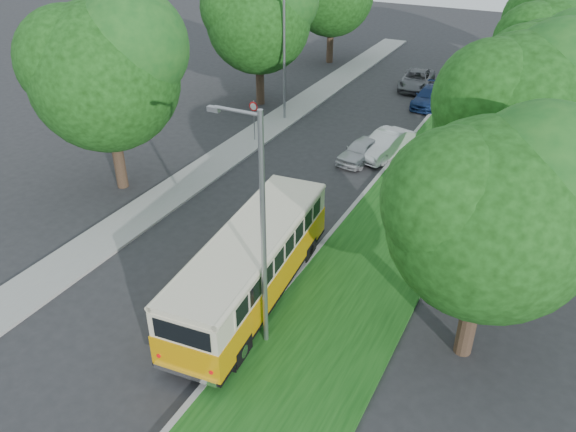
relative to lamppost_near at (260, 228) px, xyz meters
The scene contains 13 objects.
ground 6.56m from the lamppost_near, 149.28° to the left, with size 120.00×120.00×0.00m, color #262629.
curb 8.66m from the lamppost_near, 94.62° to the left, with size 0.20×70.00×0.15m, color gray.
grass_verge 8.82m from the lamppost_near, 76.91° to the left, with size 4.50×70.00×0.13m, color #134312.
sidewalk 12.49m from the lamppost_near, 140.22° to the left, with size 2.20×70.00×0.12m, color gray.
treeline 20.58m from the lamppost_near, 92.96° to the left, with size 24.27×41.91×9.46m.
lamppost_near is the anchor object (origin of this frame).
lamppost_far 20.53m from the lamppost_near, 115.71° to the left, with size 1.71×0.16×7.50m.
warning_sign 17.10m from the lamppost_near, 121.02° to the left, with size 0.56×0.10×2.50m.
vintage_bus 3.77m from the lamppost_near, 128.93° to the left, with size 2.40×9.34×2.77m, color orange, non-canonical shape.
car_silver 15.45m from the lamppost_near, 98.30° to the left, with size 1.45×3.60×1.23m, color silver.
car_white 16.45m from the lamppost_near, 94.32° to the left, with size 1.47×4.20×1.39m, color silver.
car_blue 25.69m from the lamppost_near, 92.72° to the left, with size 1.75×4.32×1.25m, color navy.
car_grey 29.15m from the lamppost_near, 96.13° to the left, with size 2.15×4.67×1.30m, color #56595E.
Camera 1 is at (11.25, -14.52, 12.95)m, focal length 35.00 mm.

